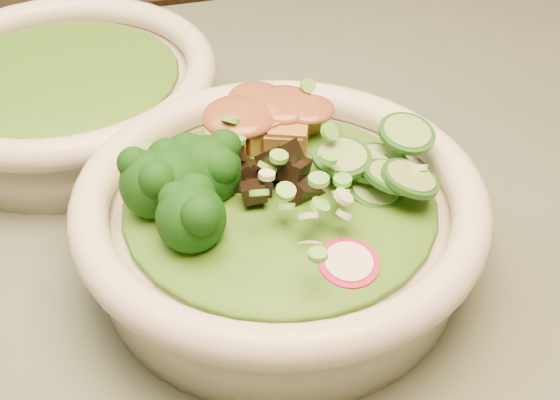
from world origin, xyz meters
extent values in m
cube|color=#525F4E|center=(0.00, 0.00, 0.73)|extent=(1.20, 0.80, 0.03)
cylinder|color=silver|center=(-0.21, 0.00, 0.77)|extent=(0.23, 0.23, 0.05)
torus|color=silver|center=(-0.21, 0.00, 0.81)|extent=(0.26, 0.26, 0.02)
cylinder|color=silver|center=(-0.33, 0.20, 0.77)|extent=(0.21, 0.21, 0.05)
torus|color=silver|center=(-0.33, 0.20, 0.80)|extent=(0.24, 0.24, 0.02)
ellipsoid|color=#255512|center=(-0.21, 0.00, 0.81)|extent=(0.20, 0.20, 0.02)
ellipsoid|color=#255512|center=(-0.33, 0.20, 0.80)|extent=(0.16, 0.16, 0.02)
ellipsoid|color=brown|center=(-0.21, 0.06, 0.83)|extent=(0.07, 0.05, 0.02)
camera|label=1|loc=(-0.31, -0.36, 1.11)|focal=50.00mm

